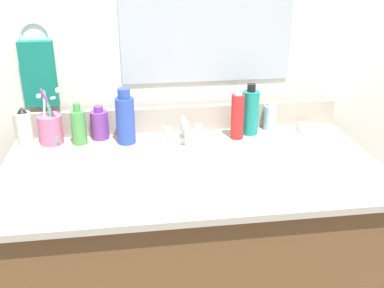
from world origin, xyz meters
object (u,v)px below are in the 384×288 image
at_px(faucet, 183,132).
at_px(bottle_lotion_white, 25,129).
at_px(bottle_spray_red, 237,115).
at_px(soap_bar, 306,127).
at_px(bottle_mouthwash_teal, 250,112).
at_px(bottle_toner_green, 79,126).
at_px(bottle_gel_clear, 270,117).
at_px(cup_pink, 51,128).
at_px(bottle_shampoo_blue, 125,119).
at_px(hand_towel, 39,74).
at_px(bottle_cream_purple, 100,124).

relative_size(faucet, bottle_lotion_white, 1.15).
relative_size(bottle_spray_red, soap_bar, 3.03).
distance_m(faucet, bottle_mouthwash_teal, 0.25).
bearing_deg(bottle_mouthwash_teal, bottle_toner_green, -179.13).
bearing_deg(faucet, bottle_gel_clear, 9.46).
xyz_separation_m(bottle_mouthwash_teal, cup_pink, (-0.68, 0.01, -0.03)).
distance_m(bottle_shampoo_blue, cup_pink, 0.25).
height_order(hand_towel, bottle_shampoo_blue, hand_towel).
xyz_separation_m(bottle_spray_red, bottle_cream_purple, (-0.47, 0.06, -0.03)).
bearing_deg(hand_towel, bottle_cream_purple, -17.22).
relative_size(bottle_shampoo_blue, soap_bar, 2.97).
distance_m(faucet, bottle_shampoo_blue, 0.20).
bearing_deg(bottle_mouthwash_teal, bottle_cream_purple, 177.02).
distance_m(bottle_shampoo_blue, bottle_toner_green, 0.16).
distance_m(bottle_cream_purple, bottle_toner_green, 0.08).
bearing_deg(cup_pink, hand_towel, 110.27).
xyz_separation_m(bottle_spray_red, bottle_gel_clear, (0.14, 0.07, -0.04)).
xyz_separation_m(bottle_lotion_white, cup_pink, (0.08, 0.02, -0.01)).
relative_size(bottle_mouthwash_teal, bottle_cream_purple, 1.55).
height_order(bottle_shampoo_blue, bottle_toner_green, bottle_shampoo_blue).
relative_size(cup_pink, soap_bar, 3.03).
xyz_separation_m(bottle_shampoo_blue, bottle_lotion_white, (-0.33, 0.01, -0.02)).
distance_m(hand_towel, cup_pink, 0.19).
relative_size(bottle_cream_purple, cup_pink, 0.60).
relative_size(bottle_toner_green, cup_pink, 0.73).
bearing_deg(bottle_toner_green, cup_pink, 170.53).
distance_m(faucet, bottle_spray_red, 0.19).
distance_m(faucet, bottle_lotion_white, 0.52).
bearing_deg(cup_pink, bottle_lotion_white, -163.95).
bearing_deg(faucet, bottle_mouthwash_teal, 5.96).
height_order(bottle_spray_red, soap_bar, bottle_spray_red).
bearing_deg(bottle_lotion_white, bottle_gel_clear, 3.02).
xyz_separation_m(bottle_spray_red, bottle_shampoo_blue, (-0.38, 0.01, 0.00)).
relative_size(bottle_toner_green, bottle_gel_clear, 1.39).
relative_size(bottle_lotion_white, soap_bar, 2.17).
bearing_deg(bottle_spray_red, bottle_gel_clear, 25.36).
distance_m(hand_towel, bottle_gel_clear, 0.82).
distance_m(hand_towel, bottle_spray_red, 0.68).
height_order(bottle_lotion_white, bottle_toner_green, bottle_toner_green).
height_order(bottle_mouthwash_teal, bottle_shampoo_blue, bottle_shampoo_blue).
bearing_deg(bottle_mouthwash_teal, hand_towel, 173.11).
height_order(faucet, bottle_cream_purple, bottle_cream_purple).
distance_m(bottle_mouthwash_teal, soap_bar, 0.22).
bearing_deg(bottle_lotion_white, cup_pink, 16.05).
height_order(bottle_mouthwash_teal, bottle_cream_purple, bottle_mouthwash_teal).
relative_size(hand_towel, faucet, 1.38).
bearing_deg(bottle_toner_green, faucet, -2.62).
distance_m(faucet, cup_pink, 0.45).
bearing_deg(bottle_spray_red, bottle_cream_purple, 172.21).
height_order(bottle_mouthwash_teal, bottle_toner_green, bottle_mouthwash_teal).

